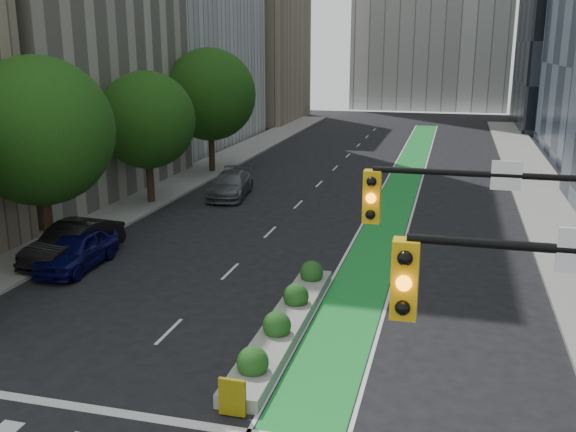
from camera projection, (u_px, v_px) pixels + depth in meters
The scene contains 11 objects.
sidewalk_left at pixel (161, 191), 41.13m from camera, with size 3.60×90.00×0.15m, color gray.
sidewalk_right at pixel (554, 215), 35.39m from camera, with size 3.60×90.00×0.15m, color gray.
bike_lane_paint at pixel (401, 188), 42.22m from camera, with size 2.20×70.00×0.01m, color #1A9032.
building_tan_far at pixel (241, 12), 78.13m from camera, with size 14.00×16.00×26.00m, color tan.
tree_mid at pixel (39, 131), 27.36m from camera, with size 6.40×6.40×8.78m.
tree_midfar at pixel (147, 120), 36.87m from camera, with size 5.60×5.60×7.76m.
tree_far at pixel (210, 95), 46.03m from camera, with size 6.60×6.60×9.00m.
median_planter at pixel (285, 320), 21.09m from camera, with size 1.20×10.26×1.10m.
parked_car_left_near at pixel (77, 250), 26.96m from camera, with size 1.87×4.65×1.58m, color #0B0B43.
parked_car_left_mid at pixel (73, 243), 27.76m from camera, with size 1.82×5.21×1.72m, color black.
parked_car_left_far at pixel (230, 185), 39.71m from camera, with size 2.17×5.33×1.55m, color #545659.
Camera 1 is at (6.19, -11.81, 9.13)m, focal length 40.00 mm.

